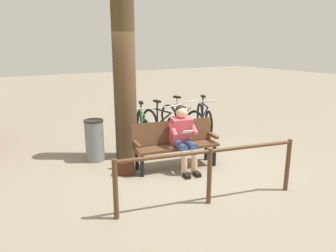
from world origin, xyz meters
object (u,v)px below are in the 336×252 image
bicycle_black (143,127)px  litter_bin (95,140)px  bicycle_green (204,118)px  bicycle_blue (162,124)px  bicycle_silver (182,118)px  handbag (126,169)px  tree_trunk (124,77)px  person_reading (183,135)px  bench (175,141)px

bicycle_black → litter_bin: bearing=-46.8°
bicycle_green → bicycle_blue: same height
litter_bin → bicycle_green: (-3.22, -0.64, -0.06)m
bicycle_silver → bicycle_black: (1.27, 0.23, 0.00)m
bicycle_black → bicycle_blue: bearing=102.0°
bicycle_blue → bicycle_black: (0.50, -0.05, 0.00)m
litter_bin → bicycle_green: bicycle_green is taller
bicycle_black → bicycle_silver: bearing=118.2°
handbag → tree_trunk: bearing=-115.1°
handbag → tree_trunk: size_ratio=0.09×
person_reading → bicycle_black: size_ratio=0.74×
handbag → bicycle_silver: (-2.44, -1.89, 0.24)m
handbag → bicycle_blue: (-1.67, -1.61, 0.24)m
litter_bin → bicycle_green: bearing=-168.8°
bench → bicycle_silver: size_ratio=1.00×
tree_trunk → bicycle_silver: 2.61m
person_reading → handbag: size_ratio=4.00×
handbag → bicycle_black: (-1.18, -1.66, 0.24)m
bicycle_green → bicycle_blue: bearing=-64.3°
bench → person_reading: bearing=120.3°
bench → tree_trunk: bearing=-49.9°
bicycle_silver → person_reading: bearing=-42.5°
person_reading → bicycle_silver: size_ratio=0.72×
tree_trunk → litter_bin: 1.40m
tree_trunk → bicycle_green: bearing=-163.6°
bench → tree_trunk: tree_trunk is taller
person_reading → litter_bin: size_ratio=1.43×
person_reading → bicycle_green: 2.76m
bicycle_green → bicycle_silver: bearing=-89.6°
tree_trunk → bench: bearing=119.9°
person_reading → bicycle_silver: (-1.41, -2.16, -0.31)m
bench → bicycle_green: bearing=-129.2°
litter_bin → bicycle_silver: bearing=-161.7°
person_reading → litter_bin: 1.81m
litter_bin → bicycle_blue: size_ratio=0.50×
bench → tree_trunk: (0.56, -0.97, 1.15)m
bicycle_green → litter_bin: bearing=-54.4°
litter_bin → bicycle_blue: bearing=-162.3°
tree_trunk → person_reading: bearing=118.5°
litter_bin → bicycle_blue: 1.99m
person_reading → litter_bin: person_reading is taller
tree_trunk → bicycle_black: size_ratio=2.05×
bench → person_reading: size_ratio=1.38×
handbag → bicycle_black: bicycle_black is taller
bicycle_silver → bicycle_black: same height
bicycle_blue → bicycle_black: same height
person_reading → tree_trunk: bearing=-51.3°
litter_bin → bicycle_black: bearing=-154.8°
bench → bicycle_blue: bearing=-102.2°
bicycle_silver → bicycle_green: bearing=56.7°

